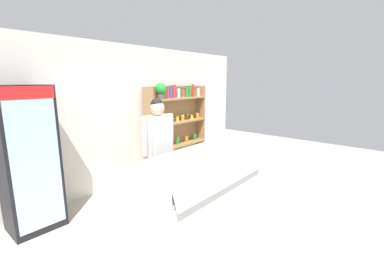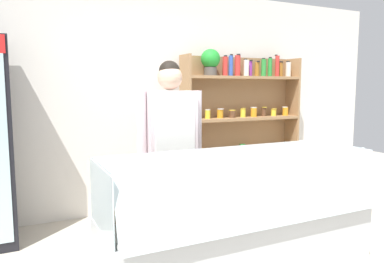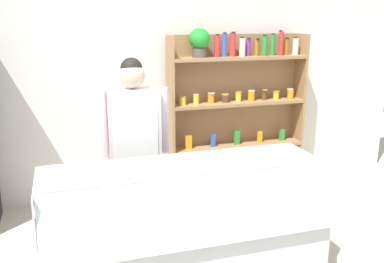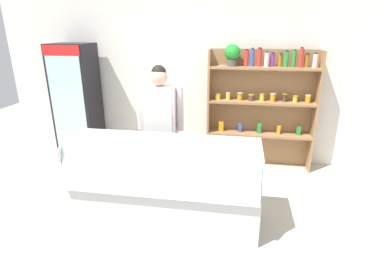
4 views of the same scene
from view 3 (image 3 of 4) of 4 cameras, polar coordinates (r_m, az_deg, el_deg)
name	(u,v)px [view 3 (image 3 of 4)]	position (r m, az deg, el deg)	size (l,w,h in m)	color
back_wall	(144,83)	(5.05, -6.35, 6.48)	(6.80, 0.10, 2.70)	white
shelving_unit	(234,100)	(5.16, 5.59, 4.15)	(1.68, 0.29, 1.98)	#9E754C
deli_display_case	(185,248)	(3.52, -0.94, -15.30)	(2.17, 0.76, 1.01)	silver
shop_clerk	(134,136)	(3.91, -7.72, -0.58)	(0.65, 0.25, 1.75)	#4C4233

